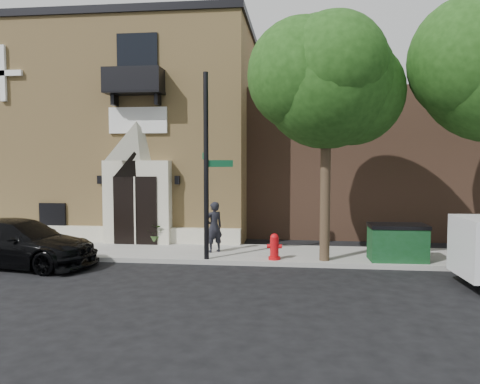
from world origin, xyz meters
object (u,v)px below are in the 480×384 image
object	(u,v)px
black_sedan	(19,243)
pedestrian_near	(214,227)
street_sign	(207,166)
dumpster	(397,242)
fire_hydrant	(274,247)

from	to	relation	value
black_sedan	pedestrian_near	xyz separation A→B (m)	(5.90, 2.22, 0.29)
street_sign	dumpster	xyz separation A→B (m)	(6.11, 0.46, -2.43)
street_sign	fire_hydrant	world-z (taller)	street_sign
fire_hydrant	pedestrian_near	size ratio (longest dim) A/B	0.48
fire_hydrant	dumpster	xyz separation A→B (m)	(3.92, 0.29, 0.18)
street_sign	black_sedan	bearing A→B (deg)	172.35
fire_hydrant	pedestrian_near	bearing A→B (deg)	155.58
street_sign	pedestrian_near	size ratio (longest dim) A/B	3.40
dumpster	fire_hydrant	bearing A→B (deg)	-177.48
black_sedan	street_sign	size ratio (longest dim) A/B	0.85
street_sign	dumpster	world-z (taller)	street_sign
dumpster	pedestrian_near	bearing A→B (deg)	171.80
black_sedan	street_sign	xyz separation A→B (m)	(5.87, 1.08, 2.43)
black_sedan	street_sign	bearing A→B (deg)	-71.47
dumpster	pedestrian_near	size ratio (longest dim) A/B	1.04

